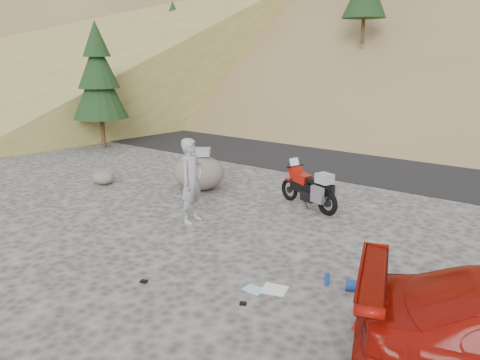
% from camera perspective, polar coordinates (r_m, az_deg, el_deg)
% --- Properties ---
extents(ground, '(140.00, 140.00, 0.00)m').
position_cam_1_polar(ground, '(9.68, 3.00, -8.07)').
color(ground, '#3E3C3A').
rests_on(ground, ground).
extents(road, '(120.00, 7.00, 0.05)m').
position_cam_1_polar(road, '(17.56, 19.54, 1.83)').
color(road, black).
rests_on(road, ground).
extents(conifer_verge, '(2.20, 2.20, 5.04)m').
position_cam_1_polar(conifer_verge, '(19.88, -16.88, 11.99)').
color(conifer_verge, '#322312').
rests_on(conifer_verge, ground).
extents(motorcycle, '(1.96, 0.95, 1.21)m').
position_cam_1_polar(motorcycle, '(11.89, 8.60, -1.07)').
color(motorcycle, black).
rests_on(motorcycle, ground).
extents(man, '(0.56, 0.78, 1.98)m').
position_cam_1_polar(man, '(11.07, -5.76, -5.05)').
color(man, '#939297').
rests_on(man, ground).
extents(boulder, '(1.94, 1.82, 1.18)m').
position_cam_1_polar(boulder, '(13.47, -5.06, 1.01)').
color(boulder, '#605B52').
rests_on(boulder, ground).
extents(small_rock, '(0.83, 0.78, 0.41)m').
position_cam_1_polar(small_rock, '(14.59, -16.30, 0.30)').
color(small_rock, '#605B52').
rests_on(small_rock, ground).
extents(gear_white_cloth, '(0.49, 0.46, 0.01)m').
position_cam_1_polar(gear_white_cloth, '(8.06, 4.22, -13.16)').
color(gear_white_cloth, white).
rests_on(gear_white_cloth, ground).
extents(gear_blue_mat, '(0.49, 0.34, 0.18)m').
position_cam_1_polar(gear_blue_mat, '(8.20, 14.36, -12.44)').
color(gear_blue_mat, navy).
rests_on(gear_blue_mat, ground).
extents(gear_bottle, '(0.08, 0.08, 0.23)m').
position_cam_1_polar(gear_bottle, '(8.26, 10.55, -11.80)').
color(gear_bottle, navy).
rests_on(gear_bottle, ground).
extents(gear_funnel, '(0.16, 0.16, 0.17)m').
position_cam_1_polar(gear_funnel, '(7.20, 13.98, -16.64)').
color(gear_funnel, '#B70C1D').
rests_on(gear_funnel, ground).
extents(gear_glove_a, '(0.14, 0.12, 0.03)m').
position_cam_1_polar(gear_glove_a, '(8.43, -11.64, -12.01)').
color(gear_glove_a, black).
rests_on(gear_glove_a, ground).
extents(gear_glove_b, '(0.13, 0.12, 0.03)m').
position_cam_1_polar(gear_glove_b, '(7.62, 0.37, -14.82)').
color(gear_glove_b, black).
rests_on(gear_glove_b, ground).
extents(gear_blue_cloth, '(0.34, 0.25, 0.01)m').
position_cam_1_polar(gear_blue_cloth, '(8.04, 1.70, -13.19)').
color(gear_blue_cloth, '#96CCE8').
rests_on(gear_blue_cloth, ground).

